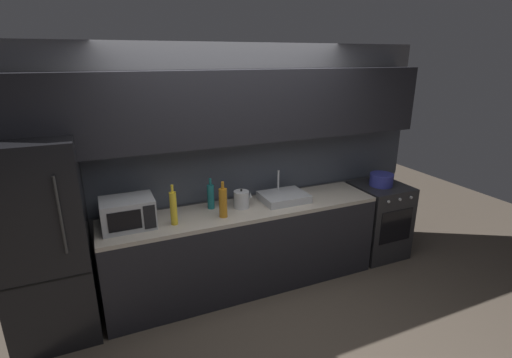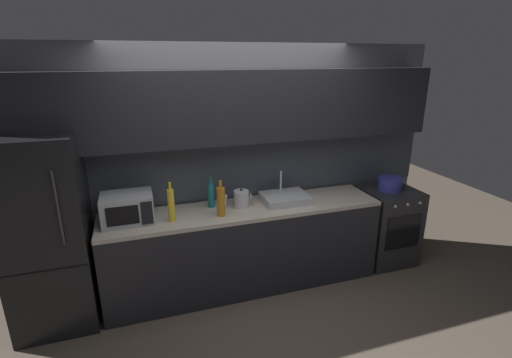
{
  "view_description": "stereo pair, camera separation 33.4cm",
  "coord_description": "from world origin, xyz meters",
  "px_view_note": "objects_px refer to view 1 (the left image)",
  "views": [
    {
      "loc": [
        -1.3,
        -2.36,
        2.37
      ],
      "look_at": [
        0.12,
        0.9,
        1.2
      ],
      "focal_mm": 26.23,
      "sensor_mm": 36.0,
      "label": 1
    },
    {
      "loc": [
        -0.99,
        -2.48,
        2.37
      ],
      "look_at": [
        0.12,
        0.9,
        1.2
      ],
      "focal_mm": 26.23,
      "sensor_mm": 36.0,
      "label": 2
    }
  ],
  "objects_px": {
    "wine_bottle_yellow": "(173,208)",
    "wine_bottle_amber": "(223,202)",
    "mug_dark": "(240,196)",
    "wine_bottle_teal": "(211,196)",
    "microwave": "(128,213)",
    "refrigerator": "(45,243)",
    "kettle": "(242,199)",
    "cooking_pot": "(381,180)",
    "mug_clear": "(223,201)",
    "oven_range": "(378,220)"
  },
  "relations": [
    {
      "from": "kettle",
      "to": "wine_bottle_amber",
      "type": "distance_m",
      "value": 0.29
    },
    {
      "from": "wine_bottle_yellow",
      "to": "wine_bottle_teal",
      "type": "xyz_separation_m",
      "value": [
        0.42,
        0.23,
        -0.03
      ]
    },
    {
      "from": "wine_bottle_yellow",
      "to": "refrigerator",
      "type": "bearing_deg",
      "value": 175.04
    },
    {
      "from": "kettle",
      "to": "mug_dark",
      "type": "xyz_separation_m",
      "value": [
        0.05,
        0.18,
        -0.04
      ]
    },
    {
      "from": "refrigerator",
      "to": "wine_bottle_teal",
      "type": "xyz_separation_m",
      "value": [
        1.49,
        0.14,
        0.14
      ]
    },
    {
      "from": "oven_range",
      "to": "mug_dark",
      "type": "xyz_separation_m",
      "value": [
        -1.73,
        0.21,
        0.5
      ]
    },
    {
      "from": "microwave",
      "to": "cooking_pot",
      "type": "distance_m",
      "value": 2.87
    },
    {
      "from": "wine_bottle_teal",
      "to": "wine_bottle_amber",
      "type": "height_order",
      "value": "wine_bottle_amber"
    },
    {
      "from": "refrigerator",
      "to": "oven_range",
      "type": "xyz_separation_m",
      "value": [
        3.56,
        -0.0,
        -0.44
      ]
    },
    {
      "from": "refrigerator",
      "to": "wine_bottle_yellow",
      "type": "height_order",
      "value": "refrigerator"
    },
    {
      "from": "microwave",
      "to": "mug_clear",
      "type": "height_order",
      "value": "microwave"
    },
    {
      "from": "oven_range",
      "to": "microwave",
      "type": "bearing_deg",
      "value": 179.61
    },
    {
      "from": "kettle",
      "to": "cooking_pot",
      "type": "bearing_deg",
      "value": -1.08
    },
    {
      "from": "wine_bottle_yellow",
      "to": "wine_bottle_amber",
      "type": "distance_m",
      "value": 0.47
    },
    {
      "from": "microwave",
      "to": "kettle",
      "type": "distance_m",
      "value": 1.1
    },
    {
      "from": "mug_clear",
      "to": "mug_dark",
      "type": "relative_size",
      "value": 0.99
    },
    {
      "from": "refrigerator",
      "to": "wine_bottle_amber",
      "type": "distance_m",
      "value": 1.54
    },
    {
      "from": "kettle",
      "to": "cooking_pot",
      "type": "relative_size",
      "value": 0.72
    },
    {
      "from": "mug_clear",
      "to": "mug_dark",
      "type": "height_order",
      "value": "mug_dark"
    },
    {
      "from": "oven_range",
      "to": "mug_clear",
      "type": "height_order",
      "value": "mug_clear"
    },
    {
      "from": "wine_bottle_teal",
      "to": "microwave",
      "type": "bearing_deg",
      "value": -171.64
    },
    {
      "from": "mug_clear",
      "to": "cooking_pot",
      "type": "height_order",
      "value": "cooking_pot"
    },
    {
      "from": "oven_range",
      "to": "mug_dark",
      "type": "height_order",
      "value": "mug_dark"
    },
    {
      "from": "wine_bottle_yellow",
      "to": "mug_dark",
      "type": "distance_m",
      "value": 0.83
    },
    {
      "from": "mug_clear",
      "to": "kettle",
      "type": "bearing_deg",
      "value": -36.75
    },
    {
      "from": "refrigerator",
      "to": "oven_range",
      "type": "relative_size",
      "value": 1.97
    },
    {
      "from": "mug_dark",
      "to": "wine_bottle_teal",
      "type": "bearing_deg",
      "value": -167.6
    },
    {
      "from": "kettle",
      "to": "mug_clear",
      "type": "relative_size",
      "value": 1.99
    },
    {
      "from": "kettle",
      "to": "wine_bottle_yellow",
      "type": "bearing_deg",
      "value": -169.95
    },
    {
      "from": "microwave",
      "to": "refrigerator",
      "type": "bearing_deg",
      "value": -178.45
    },
    {
      "from": "mug_clear",
      "to": "cooking_pot",
      "type": "xyz_separation_m",
      "value": [
        1.93,
        -0.15,
        0.02
      ]
    },
    {
      "from": "wine_bottle_yellow",
      "to": "cooking_pot",
      "type": "bearing_deg",
      "value": 2.14
    },
    {
      "from": "wine_bottle_yellow",
      "to": "wine_bottle_teal",
      "type": "relative_size",
      "value": 1.19
    },
    {
      "from": "refrigerator",
      "to": "oven_range",
      "type": "distance_m",
      "value": 3.59
    },
    {
      "from": "oven_range",
      "to": "mug_clear",
      "type": "xyz_separation_m",
      "value": [
        -1.94,
        0.15,
        0.5
      ]
    },
    {
      "from": "wine_bottle_amber",
      "to": "refrigerator",
      "type": "bearing_deg",
      "value": 175.73
    },
    {
      "from": "wine_bottle_yellow",
      "to": "wine_bottle_amber",
      "type": "height_order",
      "value": "wine_bottle_yellow"
    },
    {
      "from": "wine_bottle_teal",
      "to": "wine_bottle_amber",
      "type": "xyz_separation_m",
      "value": [
        0.05,
        -0.25,
        0.02
      ]
    },
    {
      "from": "wine_bottle_yellow",
      "to": "cooking_pot",
      "type": "distance_m",
      "value": 2.49
    },
    {
      "from": "microwave",
      "to": "mug_clear",
      "type": "relative_size",
      "value": 4.62
    },
    {
      "from": "oven_range",
      "to": "wine_bottle_yellow",
      "type": "bearing_deg",
      "value": -177.91
    },
    {
      "from": "microwave",
      "to": "cooking_pot",
      "type": "bearing_deg",
      "value": -0.37
    },
    {
      "from": "kettle",
      "to": "refrigerator",
      "type": "bearing_deg",
      "value": -178.92
    },
    {
      "from": "wine_bottle_amber",
      "to": "mug_clear",
      "type": "relative_size",
      "value": 3.56
    },
    {
      "from": "oven_range",
      "to": "microwave",
      "type": "xyz_separation_m",
      "value": [
        -2.88,
        0.02,
        0.58
      ]
    },
    {
      "from": "mug_dark",
      "to": "kettle",
      "type": "bearing_deg",
      "value": -105.78
    },
    {
      "from": "oven_range",
      "to": "wine_bottle_yellow",
      "type": "relative_size",
      "value": 2.36
    },
    {
      "from": "mug_dark",
      "to": "cooking_pot",
      "type": "relative_size",
      "value": 0.37
    },
    {
      "from": "microwave",
      "to": "kettle",
      "type": "xyz_separation_m",
      "value": [
        1.1,
        0.02,
        -0.05
      ]
    },
    {
      "from": "microwave",
      "to": "wine_bottle_amber",
      "type": "distance_m",
      "value": 0.86
    }
  ]
}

